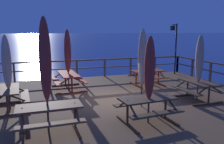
{
  "coord_description": "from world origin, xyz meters",
  "views": [
    {
      "loc": [
        -3.12,
        -8.75,
        3.65
      ],
      "look_at": [
        0.0,
        0.74,
        1.87
      ],
      "focal_mm": 37.52,
      "sensor_mm": 36.0,
      "label": 1
    }
  ],
  "objects_px": {
    "picnic_table_front_left": "(198,87)",
    "lamp_post_hooked": "(175,41)",
    "patio_umbrella_tall_back_left": "(45,60)",
    "patio_umbrella_tall_mid_right": "(150,68)",
    "patio_umbrella_short_front": "(200,59)",
    "patio_umbrella_tall_front": "(142,58)",
    "picnic_table_back_left": "(148,74)",
    "patio_umbrella_tall_back_right": "(68,52)",
    "picnic_table_mid_left": "(50,113)",
    "picnic_table_back_right": "(68,78)",
    "picnic_table_front_right": "(8,94)",
    "patio_umbrella_short_back": "(7,63)",
    "picnic_table_mid_centre": "(147,105)"
  },
  "relations": [
    {
      "from": "picnic_table_front_left",
      "to": "lamp_post_hooked",
      "type": "bearing_deg",
      "value": 66.85
    },
    {
      "from": "patio_umbrella_tall_back_left",
      "to": "patio_umbrella_tall_mid_right",
      "type": "height_order",
      "value": "patio_umbrella_tall_back_left"
    },
    {
      "from": "patio_umbrella_short_front",
      "to": "patio_umbrella_tall_front",
      "type": "bearing_deg",
      "value": 179.81
    },
    {
      "from": "picnic_table_back_left",
      "to": "patio_umbrella_tall_back_right",
      "type": "height_order",
      "value": "patio_umbrella_tall_back_right"
    },
    {
      "from": "picnic_table_mid_left",
      "to": "patio_umbrella_short_front",
      "type": "distance_m",
      "value": 6.05
    },
    {
      "from": "picnic_table_back_right",
      "to": "picnic_table_front_right",
      "type": "distance_m",
      "value": 3.35
    },
    {
      "from": "patio_umbrella_tall_back_right",
      "to": "patio_umbrella_short_back",
      "type": "bearing_deg",
      "value": -136.48
    },
    {
      "from": "patio_umbrella_tall_mid_right",
      "to": "lamp_post_hooked",
      "type": "relative_size",
      "value": 0.82
    },
    {
      "from": "patio_umbrella_tall_front",
      "to": "patio_umbrella_short_back",
      "type": "height_order",
      "value": "patio_umbrella_tall_front"
    },
    {
      "from": "picnic_table_front_right",
      "to": "patio_umbrella_short_back",
      "type": "height_order",
      "value": "patio_umbrella_short_back"
    },
    {
      "from": "picnic_table_mid_left",
      "to": "picnic_table_front_right",
      "type": "relative_size",
      "value": 0.95
    },
    {
      "from": "picnic_table_front_right",
      "to": "picnic_table_front_left",
      "type": "bearing_deg",
      "value": -9.08
    },
    {
      "from": "picnic_table_mid_centre",
      "to": "picnic_table_back_left",
      "type": "distance_m",
      "value": 5.01
    },
    {
      "from": "picnic_table_mid_left",
      "to": "patio_umbrella_tall_front",
      "type": "distance_m",
      "value": 3.8
    },
    {
      "from": "picnic_table_front_left",
      "to": "patio_umbrella_tall_mid_right",
      "type": "distance_m",
      "value": 3.52
    },
    {
      "from": "picnic_table_mid_centre",
      "to": "picnic_table_back_left",
      "type": "height_order",
      "value": "same"
    },
    {
      "from": "picnic_table_mid_centre",
      "to": "patio_umbrella_short_front",
      "type": "distance_m",
      "value": 3.45
    },
    {
      "from": "picnic_table_front_left",
      "to": "picnic_table_back_left",
      "type": "bearing_deg",
      "value": 103.47
    },
    {
      "from": "patio_umbrella_tall_mid_right",
      "to": "patio_umbrella_short_front",
      "type": "bearing_deg",
      "value": 26.73
    },
    {
      "from": "picnic_table_mid_left",
      "to": "patio_umbrella_tall_mid_right",
      "type": "height_order",
      "value": "patio_umbrella_tall_mid_right"
    },
    {
      "from": "patio_umbrella_short_back",
      "to": "picnic_table_front_left",
      "type": "bearing_deg",
      "value": -9.19
    },
    {
      "from": "patio_umbrella_tall_mid_right",
      "to": "patio_umbrella_short_back",
      "type": "bearing_deg",
      "value": 147.14
    },
    {
      "from": "picnic_table_mid_left",
      "to": "picnic_table_mid_centre",
      "type": "distance_m",
      "value": 2.88
    },
    {
      "from": "picnic_table_back_right",
      "to": "patio_umbrella_short_front",
      "type": "height_order",
      "value": "patio_umbrella_short_front"
    },
    {
      "from": "patio_umbrella_short_front",
      "to": "patio_umbrella_tall_front",
      "type": "distance_m",
      "value": 2.46
    },
    {
      "from": "picnic_table_back_left",
      "to": "lamp_post_hooked",
      "type": "distance_m",
      "value": 4.01
    },
    {
      "from": "patio_umbrella_tall_back_left",
      "to": "lamp_post_hooked",
      "type": "xyz_separation_m",
      "value": [
        8.14,
        6.48,
        0.11
      ]
    },
    {
      "from": "picnic_table_back_left",
      "to": "patio_umbrella_short_front",
      "type": "bearing_deg",
      "value": -77.48
    },
    {
      "from": "picnic_table_mid_left",
      "to": "patio_umbrella_tall_back_right",
      "type": "distance_m",
      "value": 5.02
    },
    {
      "from": "picnic_table_front_right",
      "to": "lamp_post_hooked",
      "type": "xyz_separation_m",
      "value": [
        9.38,
        4.09,
        1.56
      ]
    },
    {
      "from": "patio_umbrella_tall_front",
      "to": "lamp_post_hooked",
      "type": "distance_m",
      "value": 7.1
    },
    {
      "from": "picnic_table_mid_left",
      "to": "patio_umbrella_short_back",
      "type": "xyz_separation_m",
      "value": [
        -1.25,
        2.44,
        1.13
      ]
    },
    {
      "from": "picnic_table_mid_centre",
      "to": "picnic_table_front_right",
      "type": "bearing_deg",
      "value": 148.1
    },
    {
      "from": "patio_umbrella_tall_mid_right",
      "to": "picnic_table_mid_left",
      "type": "bearing_deg",
      "value": 175.33
    },
    {
      "from": "patio_umbrella_tall_back_right",
      "to": "patio_umbrella_tall_mid_right",
      "type": "relative_size",
      "value": 1.07
    },
    {
      "from": "picnic_table_back_left",
      "to": "picnic_table_mid_left",
      "type": "bearing_deg",
      "value": -140.03
    },
    {
      "from": "picnic_table_front_right",
      "to": "lamp_post_hooked",
      "type": "bearing_deg",
      "value": 23.57
    },
    {
      "from": "patio_umbrella_short_back",
      "to": "patio_umbrella_short_front",
      "type": "bearing_deg",
      "value": -9.61
    },
    {
      "from": "picnic_table_mid_centre",
      "to": "patio_umbrella_tall_back_left",
      "type": "distance_m",
      "value": 3.27
    },
    {
      "from": "patio_umbrella_short_back",
      "to": "picnic_table_mid_centre",
      "type": "bearing_deg",
      "value": -32.21
    },
    {
      "from": "picnic_table_mid_centre",
      "to": "patio_umbrella_short_back",
      "type": "distance_m",
      "value": 5.01
    },
    {
      "from": "picnic_table_front_left",
      "to": "patio_umbrella_tall_mid_right",
      "type": "height_order",
      "value": "patio_umbrella_tall_mid_right"
    },
    {
      "from": "picnic_table_mid_left",
      "to": "picnic_table_back_left",
      "type": "height_order",
      "value": "same"
    },
    {
      "from": "picnic_table_front_right",
      "to": "patio_umbrella_tall_back_right",
      "type": "bearing_deg",
      "value": 43.2
    },
    {
      "from": "picnic_table_mid_left",
      "to": "lamp_post_hooked",
      "type": "height_order",
      "value": "lamp_post_hooked"
    },
    {
      "from": "picnic_table_mid_left",
      "to": "patio_umbrella_tall_back_right",
      "type": "bearing_deg",
      "value": 76.2
    },
    {
      "from": "picnic_table_back_right",
      "to": "patio_umbrella_short_back",
      "type": "height_order",
      "value": "patio_umbrella_short_back"
    },
    {
      "from": "picnic_table_mid_left",
      "to": "picnic_table_back_left",
      "type": "distance_m",
      "value": 6.7
    },
    {
      "from": "patio_umbrella_short_front",
      "to": "patio_umbrella_tall_mid_right",
      "type": "distance_m",
      "value": 3.28
    },
    {
      "from": "picnic_table_back_right",
      "to": "patio_umbrella_short_front",
      "type": "xyz_separation_m",
      "value": [
        4.67,
        -3.48,
        1.12
      ]
    }
  ]
}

